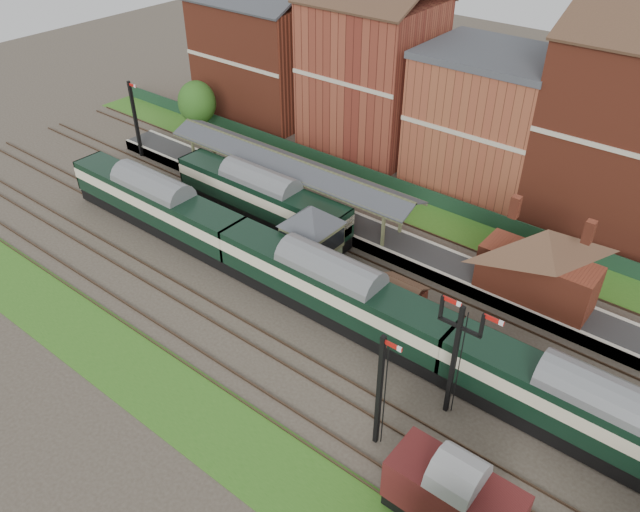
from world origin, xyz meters
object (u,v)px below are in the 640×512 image
Objects in this scene: dmu_train at (330,288)px; goods_van_a at (453,498)px; signal_box at (312,238)px; semaphore_bracket at (456,354)px; platform_railcar at (261,196)px.

goods_van_a is at bearing -31.84° from dmu_train.
semaphore_bracket is at bearing -20.92° from signal_box.
semaphore_bracket is 1.26× the size of goods_van_a.
signal_box is 8.95m from platform_railcar.
platform_railcar is at bearing 152.64° from dmu_train.
signal_box reaches higher than platform_railcar.
signal_box is at bearing 142.67° from dmu_train.
semaphore_bracket reaches higher than goods_van_a.
platform_railcar is 31.18m from goods_van_a.
signal_box is 16.16m from semaphore_bracket.
semaphore_bracket reaches higher than platform_railcar.
signal_box is 0.11× the size of dmu_train.
signal_box is at bearing 146.85° from goods_van_a.
semaphore_bracket is (15.04, -5.75, 1.44)m from signal_box.
platform_railcar is at bearing 150.19° from goods_van_a.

